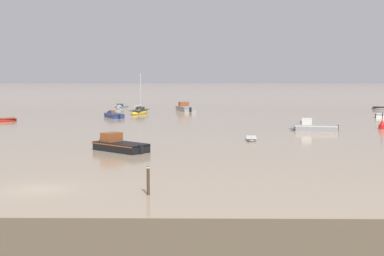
{
  "coord_description": "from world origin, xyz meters",
  "views": [
    {
      "loc": [
        9.73,
        -31.91,
        6.94
      ],
      "look_at": [
        8.95,
        31.55,
        0.65
      ],
      "focal_mm": 50.37,
      "sensor_mm": 36.0,
      "label": 1
    }
  ],
  "objects_px": {
    "motorboat_moored_2": "(120,108)",
    "motorboat_moored_5": "(309,128)",
    "channel_buoy": "(382,125)",
    "motorboat_moored_4": "(184,109)",
    "sailboat_moored_0": "(140,112)",
    "motorboat_moored_0": "(112,116)",
    "motorboat_moored_3": "(114,146)",
    "rowboat_moored_2": "(384,108)",
    "mooring_post_left": "(148,181)",
    "rowboat_moored_1": "(2,120)",
    "rowboat_moored_0": "(251,139)"
  },
  "relations": [
    {
      "from": "motorboat_moored_5",
      "to": "mooring_post_left",
      "type": "xyz_separation_m",
      "value": [
        -16.71,
        -36.36,
        0.45
      ]
    },
    {
      "from": "motorboat_moored_0",
      "to": "motorboat_moored_5",
      "type": "height_order",
      "value": "motorboat_moored_5"
    },
    {
      "from": "rowboat_moored_0",
      "to": "sailboat_moored_0",
      "type": "relative_size",
      "value": 0.42
    },
    {
      "from": "rowboat_moored_0",
      "to": "motorboat_moored_5",
      "type": "xyz_separation_m",
      "value": [
        8.18,
        10.06,
        0.21
      ]
    },
    {
      "from": "channel_buoy",
      "to": "motorboat_moored_4",
      "type": "bearing_deg",
      "value": 126.73
    },
    {
      "from": "rowboat_moored_2",
      "to": "sailboat_moored_0",
      "type": "bearing_deg",
      "value": 29.6
    },
    {
      "from": "motorboat_moored_0",
      "to": "rowboat_moored_1",
      "type": "xyz_separation_m",
      "value": [
        -15.21,
        -8.26,
        -0.05
      ]
    },
    {
      "from": "motorboat_moored_4",
      "to": "rowboat_moored_1",
      "type": "bearing_deg",
      "value": 114.25
    },
    {
      "from": "motorboat_moored_2",
      "to": "motorboat_moored_3",
      "type": "relative_size",
      "value": 0.7
    },
    {
      "from": "motorboat_moored_4",
      "to": "rowboat_moored_2",
      "type": "bearing_deg",
      "value": -103.14
    },
    {
      "from": "motorboat_moored_5",
      "to": "sailboat_moored_0",
      "type": "relative_size",
      "value": 0.84
    },
    {
      "from": "motorboat_moored_0",
      "to": "sailboat_moored_0",
      "type": "bearing_deg",
      "value": -53.21
    },
    {
      "from": "motorboat_moored_5",
      "to": "mooring_post_left",
      "type": "relative_size",
      "value": 3.4
    },
    {
      "from": "rowboat_moored_0",
      "to": "motorboat_moored_2",
      "type": "distance_m",
      "value": 56.88
    },
    {
      "from": "rowboat_moored_1",
      "to": "motorboat_moored_4",
      "type": "bearing_deg",
      "value": 5.92
    },
    {
      "from": "rowboat_moored_2",
      "to": "motorboat_moored_4",
      "type": "relative_size",
      "value": 0.7
    },
    {
      "from": "motorboat_moored_2",
      "to": "sailboat_moored_0",
      "type": "distance_m",
      "value": 15.05
    },
    {
      "from": "motorboat_moored_5",
      "to": "motorboat_moored_4",
      "type": "bearing_deg",
      "value": -53.61
    },
    {
      "from": "rowboat_moored_1",
      "to": "mooring_post_left",
      "type": "distance_m",
      "value": 55.41
    },
    {
      "from": "motorboat_moored_2",
      "to": "channel_buoy",
      "type": "xyz_separation_m",
      "value": [
        39.54,
        -40.56,
        0.22
      ]
    },
    {
      "from": "motorboat_moored_5",
      "to": "rowboat_moored_2",
      "type": "bearing_deg",
      "value": -107.05
    },
    {
      "from": "motorboat_moored_3",
      "to": "motorboat_moored_5",
      "type": "bearing_deg",
      "value": -100.45
    },
    {
      "from": "motorboat_moored_5",
      "to": "motorboat_moored_0",
      "type": "bearing_deg",
      "value": -24.04
    },
    {
      "from": "sailboat_moored_0",
      "to": "channel_buoy",
      "type": "xyz_separation_m",
      "value": [
        34.08,
        -26.53,
        0.14
      ]
    },
    {
      "from": "mooring_post_left",
      "to": "motorboat_moored_3",
      "type": "bearing_deg",
      "value": 104.86
    },
    {
      "from": "motorboat_moored_0",
      "to": "sailboat_moored_0",
      "type": "height_order",
      "value": "sailboat_moored_0"
    },
    {
      "from": "motorboat_moored_3",
      "to": "rowboat_moored_2",
      "type": "bearing_deg",
      "value": -87.16
    },
    {
      "from": "rowboat_moored_1",
      "to": "sailboat_moored_0",
      "type": "distance_m",
      "value": 24.8
    },
    {
      "from": "motorboat_moored_2",
      "to": "motorboat_moored_3",
      "type": "xyz_separation_m",
      "value": [
        8.14,
        -60.37,
        0.13
      ]
    },
    {
      "from": "motorboat_moored_4",
      "to": "sailboat_moored_0",
      "type": "height_order",
      "value": "sailboat_moored_0"
    },
    {
      "from": "sailboat_moored_0",
      "to": "channel_buoy",
      "type": "relative_size",
      "value": 3.26
    },
    {
      "from": "motorboat_moored_4",
      "to": "motorboat_moored_5",
      "type": "bearing_deg",
      "value": -175.11
    },
    {
      "from": "motorboat_moored_0",
      "to": "motorboat_moored_3",
      "type": "bearing_deg",
      "value": 160.37
    },
    {
      "from": "rowboat_moored_1",
      "to": "motorboat_moored_2",
      "type": "height_order",
      "value": "motorboat_moored_2"
    },
    {
      "from": "motorboat_moored_0",
      "to": "motorboat_moored_4",
      "type": "distance_m",
      "value": 20.19
    },
    {
      "from": "rowboat_moored_0",
      "to": "motorboat_moored_2",
      "type": "xyz_separation_m",
      "value": [
        -21.59,
        52.63,
        0.11
      ]
    },
    {
      "from": "mooring_post_left",
      "to": "sailboat_moored_0",
      "type": "bearing_deg",
      "value": 96.68
    },
    {
      "from": "rowboat_moored_2",
      "to": "sailboat_moored_0",
      "type": "relative_size",
      "value": 0.66
    },
    {
      "from": "channel_buoy",
      "to": "motorboat_moored_0",
      "type": "bearing_deg",
      "value": 153.71
    },
    {
      "from": "motorboat_moored_4",
      "to": "mooring_post_left",
      "type": "bearing_deg",
      "value": 160.84
    },
    {
      "from": "motorboat_moored_5",
      "to": "sailboat_moored_0",
      "type": "bearing_deg",
      "value": -37.15
    },
    {
      "from": "motorboat_moored_4",
      "to": "sailboat_moored_0",
      "type": "relative_size",
      "value": 0.94
    },
    {
      "from": "rowboat_moored_2",
      "to": "channel_buoy",
      "type": "relative_size",
      "value": 2.14
    },
    {
      "from": "motorboat_moored_4",
      "to": "motorboat_moored_2",
      "type": "bearing_deg",
      "value": 49.31
    },
    {
      "from": "sailboat_moored_0",
      "to": "rowboat_moored_0",
      "type": "bearing_deg",
      "value": -143.82
    },
    {
      "from": "rowboat_moored_2",
      "to": "motorboat_moored_3",
      "type": "relative_size",
      "value": 0.79
    },
    {
      "from": "motorboat_moored_5",
      "to": "channel_buoy",
      "type": "distance_m",
      "value": 9.98
    },
    {
      "from": "motorboat_moored_2",
      "to": "motorboat_moored_5",
      "type": "height_order",
      "value": "motorboat_moored_5"
    },
    {
      "from": "motorboat_moored_3",
      "to": "sailboat_moored_0",
      "type": "height_order",
      "value": "sailboat_moored_0"
    },
    {
      "from": "channel_buoy",
      "to": "mooring_post_left",
      "type": "relative_size",
      "value": 1.24
    }
  ]
}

